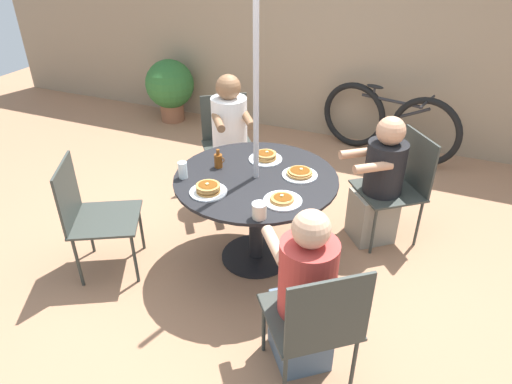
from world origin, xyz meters
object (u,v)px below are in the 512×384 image
patio_chair_south (400,181)px  pancake_plate_d (300,173)px  coffee_cup (259,211)px  pancake_plate_a (208,189)px  diner_south (379,185)px  patio_table (256,194)px  diner_west (230,142)px  potted_shrub (170,86)px  diner_east (304,297)px  bicycle (388,123)px  pancake_plate_c (282,200)px  pancake_plate_b (265,157)px  patio_chair_west (227,138)px  patio_chair_north (91,211)px  drinking_glass_a (183,170)px  patio_chair_east (316,319)px  syrup_bottle (218,160)px

patio_chair_south → pancake_plate_d: (-0.67, -0.61, 0.24)m
coffee_cup → pancake_plate_a: bearing=161.6°
patio_chair_south → diner_south: (-0.14, -0.11, -0.01)m
patio_table → pancake_plate_a: size_ratio=4.63×
diner_south → diner_west: size_ratio=0.92×
pancake_plate_a → potted_shrub: 3.26m
diner_east → patio_chair_south: bearing=40.3°
diner_east → bicycle: bearing=51.7°
patio_chair_south → pancake_plate_c: size_ratio=3.51×
pancake_plate_d → pancake_plate_b: bearing=156.8°
patio_chair_west → potted_shrub: size_ratio=1.12×
pancake_plate_c → diner_west: bearing=130.0°
diner_west → bicycle: size_ratio=0.75×
pancake_plate_c → diner_east: bearing=-58.7°
patio_chair_north → patio_chair_west: bearing=138.8°
coffee_cup → potted_shrub: bearing=131.2°
patio_chair_south → pancake_plate_b: bearing=77.3°
pancake_plate_c → coffee_cup: size_ratio=2.49×
pancake_plate_d → potted_shrub: potted_shrub is taller
coffee_cup → patio_chair_north: bearing=-175.4°
coffee_cup → bicycle: size_ratio=0.07×
patio_table → diner_south: diner_south is taller
diner_east → pancake_plate_d: size_ratio=4.26×
drinking_glass_a → potted_shrub: bearing=124.4°
patio_chair_west → coffee_cup: (0.94, -1.46, 0.27)m
potted_shrub → coffee_cup: bearing=-48.8°
patio_chair_west → coffee_cup: patio_chair_west is taller
pancake_plate_b → coffee_cup: (0.26, -0.76, 0.03)m
diner_east → coffee_cup: (-0.41, 0.33, 0.28)m
diner_south → patio_chair_west: diner_south is taller
patio_chair_west → diner_west: diner_west is taller
patio_chair_west → coffee_cup: 1.76m
diner_south → pancake_plate_c: (-0.52, -0.88, 0.24)m
patio_chair_south → patio_chair_east: bearing=135.0°
pancake_plate_d → potted_shrub: size_ratio=0.32×
patio_chair_south → coffee_cup: 1.46m
diner_south → syrup_bottle: (-1.13, -0.61, 0.29)m
patio_chair_east → patio_chair_south: bearing=45.0°
patio_chair_south → pancake_plate_a: 1.61m
diner_east → drinking_glass_a: bearing=113.8°
patio_table → diner_west: size_ratio=1.01×
diner_east → pancake_plate_c: (-0.34, 0.57, 0.24)m
patio_chair_south → patio_chair_west: size_ratio=1.00×
pancake_plate_c → diner_south: bearing=59.6°
patio_chair_south → potted_shrub: patio_chair_south is taller
patio_chair_east → syrup_bottle: bearing=99.2°
patio_chair_east → patio_table: bearing=90.0°
patio_chair_west → pancake_plate_a: 1.43m
patio_table → diner_west: diner_west is taller
patio_chair_west → potted_shrub: (-1.45, 1.28, -0.05)m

